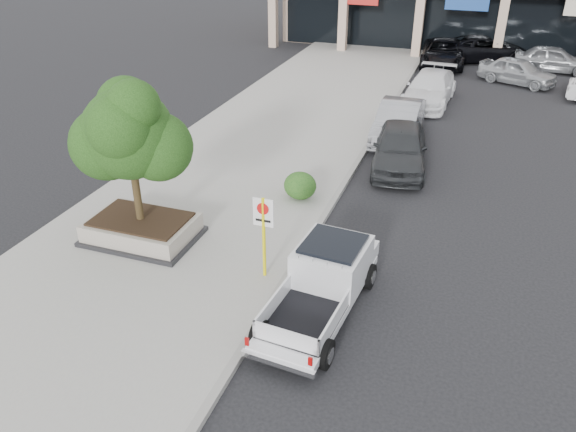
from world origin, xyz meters
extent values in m
plane|color=black|center=(0.00, 0.00, 0.00)|extent=(120.00, 120.00, 0.00)
cube|color=gray|center=(-5.50, 6.00, 0.07)|extent=(8.00, 52.00, 0.15)
cube|color=gray|center=(-1.55, 6.00, 0.07)|extent=(0.20, 52.00, 0.15)
cube|color=tan|center=(-12.00, 27.05, 2.10)|extent=(0.55, 0.55, 4.20)
cube|color=black|center=(-6.22, 0.94, 0.21)|extent=(3.20, 2.20, 0.12)
cube|color=gray|center=(-6.22, 0.94, 0.52)|extent=(3.00, 2.00, 0.50)
cube|color=black|center=(-6.22, 0.94, 0.80)|extent=(2.70, 1.70, 0.06)
cylinder|color=#312413|center=(-6.22, 0.94, 1.93)|extent=(0.22, 0.22, 2.20)
sphere|color=#16330E|center=(-6.22, 0.94, 3.43)|extent=(2.50, 2.50, 2.50)
sphere|color=#16330E|center=(-5.52, 1.24, 3.03)|extent=(1.90, 1.90, 1.90)
sphere|color=#16330E|center=(-6.52, 1.44, 4.03)|extent=(1.60, 1.60, 1.60)
cylinder|color=#FCEA0D|center=(-2.12, 0.38, 1.30)|extent=(0.09, 0.09, 2.30)
cube|color=white|center=(-2.12, 0.38, 2.05)|extent=(0.55, 0.03, 0.78)
cylinder|color=red|center=(-2.12, 0.35, 2.17)|extent=(0.32, 0.02, 0.32)
ellipsoid|color=#134417|center=(-2.65, 4.96, 0.62)|extent=(1.10, 0.99, 0.93)
imported|color=#292B2D|center=(-0.02, 9.00, 0.83)|extent=(2.59, 5.09, 1.66)
imported|color=#929399|center=(-0.58, 11.95, 0.79)|extent=(1.68, 4.80, 1.58)
imported|color=white|center=(0.05, 17.41, 0.77)|extent=(2.44, 5.43, 1.54)
imported|color=black|center=(-0.14, 25.62, 0.78)|extent=(2.98, 5.77, 1.56)
imported|color=#A2A6AA|center=(4.24, 22.69, 0.72)|extent=(4.56, 3.28, 1.44)
imported|color=black|center=(2.19, 27.51, 0.80)|extent=(6.31, 4.50, 1.60)
imported|color=gray|center=(6.27, 26.20, 0.77)|extent=(4.62, 2.11, 1.54)
camera|label=1|loc=(2.60, -11.07, 8.79)|focal=35.00mm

